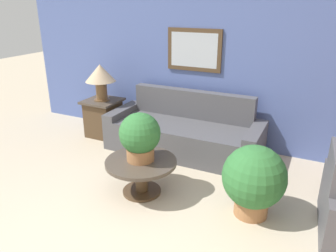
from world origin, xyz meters
name	(u,v)px	position (x,y,z in m)	size (l,w,h in m)	color
wall_back	(224,61)	(-0.01, 3.30, 1.30)	(7.05, 0.09, 2.60)	#5166A8
couch_main	(184,133)	(-0.40, 2.78, 0.28)	(2.25, 0.86, 0.86)	#4C4C51
coffee_table	(141,169)	(-0.40, 1.52, 0.30)	(0.82, 0.82, 0.42)	#4C3823
side_table	(103,117)	(-1.85, 2.78, 0.31)	(0.55, 0.55, 0.61)	#4C3823
table_lamp	(100,76)	(-1.85, 2.78, 1.01)	(0.48, 0.48, 0.58)	brown
potted_plant_on_table	(140,136)	(-0.41, 1.54, 0.71)	(0.47, 0.47, 0.56)	#9E6B42
potted_plant_floor	(254,179)	(0.85, 1.66, 0.42)	(0.66, 0.66, 0.78)	#9E6B42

